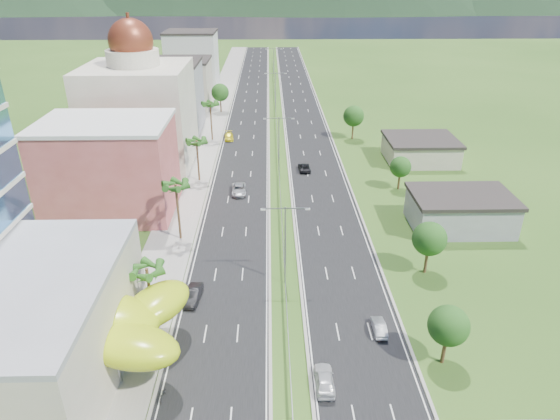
{
  "coord_description": "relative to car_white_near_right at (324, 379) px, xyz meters",
  "views": [
    {
      "loc": [
        -1.87,
        -44.51,
        37.36
      ],
      "look_at": [
        -0.5,
        17.32,
        7.0
      ],
      "focal_mm": 32.0,
      "sensor_mm": 36.0,
      "label": 1
    }
  ],
  "objects": [
    {
      "name": "midrise_white",
      "position": [
        -30.3,
        133.0,
        8.16
      ],
      "size": [
        16.0,
        15.0,
        18.0
      ],
      "primitive_type": "cube",
      "color": "silver",
      "rests_on": "ground"
    },
    {
      "name": "streetlight_median_c",
      "position": [
        -3.3,
        58.0,
        5.91
      ],
      "size": [
        6.04,
        0.25,
        11.0
      ],
      "color": "gray",
      "rests_on": "ground"
    },
    {
      "name": "leafy_tree_ra",
      "position": [
        12.7,
        3.0,
        3.94
      ],
      "size": [
        4.2,
        4.2,
        6.9
      ],
      "color": "#47301C",
      "rests_on": "ground"
    },
    {
      "name": "leafy_tree_rc",
      "position": [
        18.7,
        48.0,
        3.54
      ],
      "size": [
        3.85,
        3.85,
        6.33
      ],
      "color": "#47301C",
      "rests_on": "ground"
    },
    {
      "name": "palm_tree_e",
      "position": [
        -18.8,
        78.0,
        7.47
      ],
      "size": [
        3.6,
        3.6,
        9.4
      ],
      "color": "#47301C",
      "rests_on": "ground"
    },
    {
      "name": "motorcycle",
      "position": [
        -15.6,
        -1.33,
        -0.2
      ],
      "size": [
        0.79,
        1.91,
        1.19
      ],
      "primitive_type": "imported",
      "rotation": [
        0.0,
        0.0,
        -0.12
      ],
      "color": "black",
      "rests_on": "road_left"
    },
    {
      "name": "road_left",
      "position": [
        -10.8,
        98.0,
        -0.82
      ],
      "size": [
        11.0,
        260.0,
        0.04
      ],
      "primitive_type": "cube",
      "color": "black",
      "rests_on": "ground"
    },
    {
      "name": "car_silver_mid_left",
      "position": [
        -10.8,
        46.59,
        -0.02
      ],
      "size": [
        2.79,
        5.65,
        1.54
      ],
      "primitive_type": "imported",
      "rotation": [
        0.0,
        0.0,
        0.04
      ],
      "color": "#9EA1A5",
      "rests_on": "road_left"
    },
    {
      "name": "sidewalk_left",
      "position": [
        -20.3,
        98.0,
        -0.78
      ],
      "size": [
        7.0,
        260.0,
        0.12
      ],
      "primitive_type": "cube",
      "color": "gray",
      "rests_on": "ground"
    },
    {
      "name": "ground",
      "position": [
        -3.3,
        8.0,
        -0.84
      ],
      "size": [
        500.0,
        500.0,
        0.0
      ],
      "primitive_type": "plane",
      "color": "#2D5119",
      "rests_on": "ground"
    },
    {
      "name": "streetlight_median_d",
      "position": [
        -3.3,
        103.0,
        5.91
      ],
      "size": [
        6.04,
        0.25,
        11.0
      ],
      "color": "gray",
      "rests_on": "ground"
    },
    {
      "name": "car_silver_right",
      "position": [
        7.03,
        7.97,
        -0.16
      ],
      "size": [
        1.42,
        3.9,
        1.28
      ],
      "primitive_type": "imported",
      "rotation": [
        0.0,
        0.0,
        3.12
      ],
      "color": "#A3A5AA",
      "rests_on": "road_right"
    },
    {
      "name": "midrise_grey",
      "position": [
        -30.3,
        88.0,
        7.16
      ],
      "size": [
        16.0,
        15.0,
        16.0
      ],
      "primitive_type": "cube",
      "color": "gray",
      "rests_on": "ground"
    },
    {
      "name": "road_right",
      "position": [
        4.2,
        98.0,
        -0.82
      ],
      "size": [
        11.0,
        260.0,
        0.04
      ],
      "primitive_type": "cube",
      "color": "black",
      "rests_on": "ground"
    },
    {
      "name": "leafy_tree_rd",
      "position": [
        14.7,
        78.0,
        4.74
      ],
      "size": [
        4.9,
        4.9,
        8.05
      ],
      "color": "#47301C",
      "rests_on": "ground"
    },
    {
      "name": "streetlight_median_e",
      "position": [
        -3.3,
        148.0,
        5.91
      ],
      "size": [
        6.04,
        0.25,
        11.0
      ],
      "color": "gray",
      "rests_on": "ground"
    },
    {
      "name": "car_dark_far_right",
      "position": [
        1.83,
        57.6,
        -0.13
      ],
      "size": [
        2.45,
        4.89,
        1.33
      ],
      "primitive_type": "imported",
      "rotation": [
        0.0,
        0.0,
        3.19
      ],
      "color": "black",
      "rests_on": "road_right"
    },
    {
      "name": "palm_tree_b",
      "position": [
        -18.8,
        10.0,
        6.23
      ],
      "size": [
        3.6,
        3.6,
        8.1
      ],
      "color": "#47301C",
      "rests_on": "ground"
    },
    {
      "name": "car_white_near_right",
      "position": [
        0.0,
        0.0,
        0.0
      ],
      "size": [
        1.88,
        4.67,
        1.59
      ],
      "primitive_type": "imported",
      "rotation": [
        0.0,
        0.0,
        3.14
      ],
      "color": "silver",
      "rests_on": "road_right"
    },
    {
      "name": "domed_building",
      "position": [
        -31.3,
        63.0,
        10.52
      ],
      "size": [
        20.0,
        20.0,
        28.7
      ],
      "color": "beige",
      "rests_on": "ground"
    },
    {
      "name": "shed_near",
      "position": [
        24.7,
        33.0,
        1.66
      ],
      "size": [
        15.0,
        10.0,
        5.0
      ],
      "primitive_type": "cube",
      "color": "gray",
      "rests_on": "ground"
    },
    {
      "name": "lime_canopy",
      "position": [
        -23.3,
        4.0,
        4.16
      ],
      "size": [
        18.0,
        15.0,
        7.4
      ],
      "color": "#A8C112",
      "rests_on": "ground"
    },
    {
      "name": "palm_tree_d",
      "position": [
        -18.8,
        53.0,
        6.71
      ],
      "size": [
        3.6,
        3.6,
        8.6
      ],
      "color": "#47301C",
      "rests_on": "ground"
    },
    {
      "name": "leafy_tree_rb",
      "position": [
        15.7,
        20.0,
        4.34
      ],
      "size": [
        4.55,
        4.55,
        7.47
      ],
      "color": "#47301C",
      "rests_on": "ground"
    },
    {
      "name": "palm_tree_c",
      "position": [
        -18.8,
        30.0,
        7.66
      ],
      "size": [
        3.6,
        3.6,
        9.6
      ],
      "color": "#47301C",
      "rests_on": "ground"
    },
    {
      "name": "car_dark_left",
      "position": [
        -14.82,
        14.35,
        -0.02
      ],
      "size": [
        2.16,
        4.86,
        1.55
      ],
      "primitive_type": "imported",
      "rotation": [
        0.0,
        0.0,
        -0.11
      ],
      "color": "black",
      "rests_on": "road_left"
    },
    {
      "name": "streetlight_median_b",
      "position": [
        -3.3,
        18.0,
        5.91
      ],
      "size": [
        6.04,
        0.25,
        11.0
      ],
      "color": "gray",
      "rests_on": "ground"
    },
    {
      "name": "car_yellow_far_left",
      "position": [
        -14.85,
        78.2,
        -0.06
      ],
      "size": [
        2.5,
        5.25,
        1.48
      ],
      "primitive_type": "imported",
      "rotation": [
        0.0,
        0.0,
        0.09
      ],
      "color": "gold",
      "rests_on": "road_left"
    },
    {
      "name": "mountain_ridge",
      "position": [
        56.7,
        458.0,
        -0.84
      ],
      "size": [
        860.0,
        140.0,
        90.0
      ],
      "primitive_type": null,
      "color": "black",
      "rests_on": "ground"
    },
    {
      "name": "median_guardrail",
      "position": [
        -3.3,
        79.99,
        -0.22
      ],
      "size": [
        0.1,
        216.06,
        0.76
      ],
      "color": "gray",
      "rests_on": "ground"
    },
    {
      "name": "shed_far",
      "position": [
        26.7,
        63.0,
        1.36
      ],
      "size": [
        14.0,
        12.0,
        4.4
      ],
      "primitive_type": "cube",
      "color": "#B2AB92",
      "rests_on": "ground"
    },
    {
      "name": "pink_shophouse",
      "position": [
        -31.3,
        40.0,
        6.66
      ],
      "size": [
        20.0,
        15.0,
        15.0
      ],
      "primitive_type": "cube",
      "color": "#B54E4A",
      "rests_on": "ground"
    },
    {
      "name": "leafy_tree_lfar",
      "position": [
        -18.8,
        103.0,
        4.74
      ],
      "size": [
        4.9,
        4.9,
        8.05
      ],
      "color": "#47301C",
      "rests_on": "ground"
    },
    {
      "name": "midrise_beige",
      "position": [
        -30.3,
        110.0,
        5.66
      ],
      "size": [
        16.0,
        15.0,
        13.0
      ],
      "primitive_type": "cube",
      "color": "#B2AB92",
      "rests_on": "ground"
    }
  ]
}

